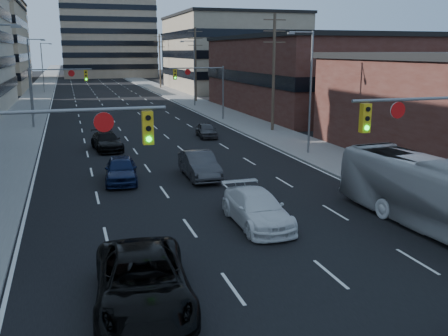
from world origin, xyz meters
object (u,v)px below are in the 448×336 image
object	(u,v)px
black_pickup	(143,282)
white_van	(257,209)
transit_bus	(441,196)
sedan_blue	(121,169)

from	to	relation	value
black_pickup	white_van	world-z (taller)	black_pickup
black_pickup	transit_bus	distance (m)	13.49
sedan_blue	transit_bus	bearing A→B (deg)	-39.79
black_pickup	sedan_blue	bearing A→B (deg)	91.08
black_pickup	white_van	distance (m)	8.40
transit_bus	sedan_blue	xyz separation A→B (m)	(-12.21, 12.46, -0.79)
black_pickup	transit_bus	world-z (taller)	transit_bus
transit_bus	white_van	bearing A→B (deg)	153.19
white_van	transit_bus	size ratio (longest dim) A/B	0.46
black_pickup	sedan_blue	distance (m)	15.32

